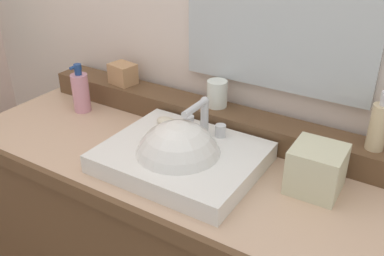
{
  "coord_description": "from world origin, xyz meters",
  "views": [
    {
      "loc": [
        0.55,
        -0.91,
        1.52
      ],
      "look_at": [
        -0.01,
        -0.01,
        0.96
      ],
      "focal_mm": 40.4,
      "sensor_mm": 36.0,
      "label": 1
    }
  ],
  "objects_px": {
    "trinket_box": "(123,74)",
    "tissue_box": "(316,169)",
    "tumbler_cup": "(217,94)",
    "soap_dispenser": "(379,126)",
    "soap_bar": "(167,122)",
    "lotion_bottle": "(81,92)",
    "sink_basin": "(180,161)"
  },
  "relations": [
    {
      "from": "sink_basin",
      "to": "tumbler_cup",
      "type": "distance_m",
      "value": 0.29
    },
    {
      "from": "soap_bar",
      "to": "tumbler_cup",
      "type": "height_order",
      "value": "tumbler_cup"
    },
    {
      "from": "sink_basin",
      "to": "tumbler_cup",
      "type": "xyz_separation_m",
      "value": [
        -0.03,
        0.27,
        0.1
      ]
    },
    {
      "from": "trinket_box",
      "to": "tumbler_cup",
      "type": "bearing_deg",
      "value": 10.56
    },
    {
      "from": "sink_basin",
      "to": "soap_bar",
      "type": "height_order",
      "value": "sink_basin"
    },
    {
      "from": "sink_basin",
      "to": "soap_dispenser",
      "type": "height_order",
      "value": "soap_dispenser"
    },
    {
      "from": "lotion_bottle",
      "to": "tissue_box",
      "type": "bearing_deg",
      "value": -1.66
    },
    {
      "from": "lotion_bottle",
      "to": "soap_bar",
      "type": "bearing_deg",
      "value": -2.51
    },
    {
      "from": "sink_basin",
      "to": "tissue_box",
      "type": "height_order",
      "value": "sink_basin"
    },
    {
      "from": "trinket_box",
      "to": "lotion_bottle",
      "type": "height_order",
      "value": "lotion_bottle"
    },
    {
      "from": "soap_dispenser",
      "to": "lotion_bottle",
      "type": "xyz_separation_m",
      "value": [
        -0.96,
        -0.13,
        -0.07
      ]
    },
    {
      "from": "soap_bar",
      "to": "lotion_bottle",
      "type": "bearing_deg",
      "value": 177.49
    },
    {
      "from": "tumbler_cup",
      "to": "tissue_box",
      "type": "xyz_separation_m",
      "value": [
        0.38,
        -0.17,
        -0.06
      ]
    },
    {
      "from": "tumbler_cup",
      "to": "soap_dispenser",
      "type": "bearing_deg",
      "value": -1.3
    },
    {
      "from": "soap_bar",
      "to": "trinket_box",
      "type": "xyz_separation_m",
      "value": [
        -0.3,
        0.15,
        0.05
      ]
    },
    {
      "from": "sink_basin",
      "to": "tissue_box",
      "type": "bearing_deg",
      "value": 15.77
    },
    {
      "from": "soap_bar",
      "to": "soap_dispenser",
      "type": "height_order",
      "value": "soap_dispenser"
    },
    {
      "from": "soap_bar",
      "to": "trinket_box",
      "type": "bearing_deg",
      "value": 153.47
    },
    {
      "from": "trinket_box",
      "to": "soap_bar",
      "type": "bearing_deg",
      "value": -17.48
    },
    {
      "from": "tumbler_cup",
      "to": "lotion_bottle",
      "type": "distance_m",
      "value": 0.49
    },
    {
      "from": "trinket_box",
      "to": "tissue_box",
      "type": "relative_size",
      "value": 0.68
    },
    {
      "from": "sink_basin",
      "to": "soap_dispenser",
      "type": "relative_size",
      "value": 2.59
    },
    {
      "from": "soap_dispenser",
      "to": "lotion_bottle",
      "type": "relative_size",
      "value": 0.95
    },
    {
      "from": "lotion_bottle",
      "to": "tissue_box",
      "type": "xyz_separation_m",
      "value": [
        0.85,
        -0.02,
        -0.01
      ]
    },
    {
      "from": "soap_dispenser",
      "to": "tissue_box",
      "type": "bearing_deg",
      "value": -124.11
    },
    {
      "from": "sink_basin",
      "to": "soap_bar",
      "type": "relative_size",
      "value": 6.15
    },
    {
      "from": "soap_dispenser",
      "to": "tissue_box",
      "type": "distance_m",
      "value": 0.21
    },
    {
      "from": "soap_dispenser",
      "to": "tumbler_cup",
      "type": "distance_m",
      "value": 0.49
    },
    {
      "from": "soap_bar",
      "to": "trinket_box",
      "type": "relative_size",
      "value": 0.79
    },
    {
      "from": "soap_bar",
      "to": "tumbler_cup",
      "type": "relative_size",
      "value": 0.81
    },
    {
      "from": "soap_bar",
      "to": "soap_dispenser",
      "type": "bearing_deg",
      "value": 14.24
    },
    {
      "from": "sink_basin",
      "to": "soap_dispenser",
      "type": "distance_m",
      "value": 0.54
    }
  ]
}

